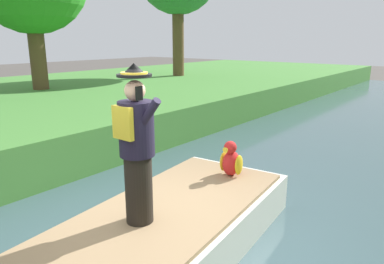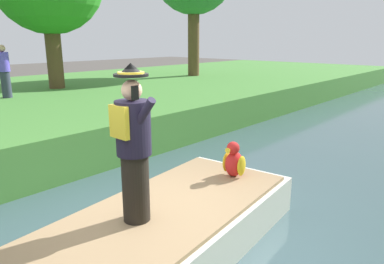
% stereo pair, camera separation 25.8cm
% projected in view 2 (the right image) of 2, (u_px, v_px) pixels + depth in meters
% --- Properties ---
extents(ground_plane, '(80.00, 80.00, 0.00)m').
position_uv_depth(ground_plane, '(155.00, 263.00, 4.61)').
color(ground_plane, '#4C4742').
extents(canal_water, '(6.09, 48.00, 0.10)m').
position_uv_depth(canal_water, '(155.00, 260.00, 4.60)').
color(canal_water, '#3D565B').
rests_on(canal_water, ground).
extents(boat, '(2.24, 4.37, 0.61)m').
position_uv_depth(boat, '(165.00, 230.00, 4.64)').
color(boat, silver).
rests_on(boat, canal_water).
extents(person_pirate, '(0.61, 0.42, 1.85)m').
position_uv_depth(person_pirate, '(134.00, 146.00, 4.06)').
color(person_pirate, black).
rests_on(person_pirate, boat).
extents(parrot_plush, '(0.36, 0.34, 0.57)m').
position_uv_depth(parrot_plush, '(234.00, 161.00, 5.59)').
color(parrot_plush, red).
rests_on(parrot_plush, boat).
extents(person_bystander, '(0.34, 0.34, 1.60)m').
position_uv_depth(person_bystander, '(4.00, 71.00, 10.89)').
color(person_bystander, '#33384C').
rests_on(person_bystander, grass_bank_near).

